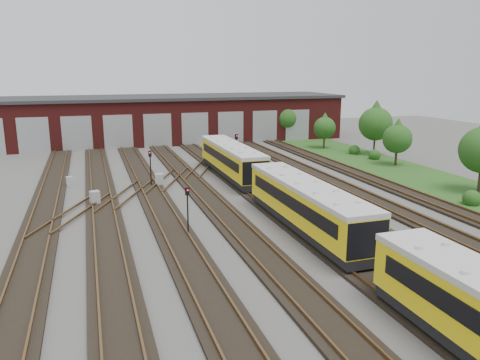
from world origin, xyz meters
name	(u,v)px	position (x,y,z in m)	size (l,w,h in m)	color
ground	(265,225)	(0.00, 0.00, 0.00)	(120.00, 120.00, 0.00)	#41403D
track_network	(259,221)	(-0.17, 0.59, 0.11)	(30.40, 70.00, 0.33)	black
maintenance_shed	(165,118)	(-0.01, 39.97, 3.20)	(51.00, 12.50, 6.35)	#561715
grass_verge	(409,174)	(19.00, 10.00, 0.03)	(8.00, 55.00, 0.05)	#214517
metro_train	(306,205)	(2.00, -1.99, 1.78)	(2.49, 45.69, 2.83)	black
signal_mast_0	(188,206)	(-5.22, -0.54, 1.96)	(0.25, 0.23, 3.08)	black
signal_mast_1	(150,164)	(-5.72, 12.74, 2.04)	(0.29, 0.27, 3.19)	black
signal_mast_2	(236,146)	(3.85, 18.31, 2.24)	(0.31, 0.30, 3.50)	black
signal_mast_3	(209,147)	(1.53, 20.52, 1.95)	(0.27, 0.25, 3.05)	black
relay_cabinet_0	(95,198)	(-10.51, 8.24, 0.56)	(0.67, 0.56, 1.12)	#A1A4A6
relay_cabinet_1	(70,182)	(-12.50, 15.00, 0.45)	(0.54, 0.45, 0.90)	#A1A4A6
relay_cabinet_2	(159,180)	(-5.03, 12.66, 0.57)	(0.69, 0.57, 1.14)	#A1A4A6
relay_cabinet_3	(244,178)	(2.29, 11.14, 0.53)	(0.63, 0.53, 1.06)	#A1A4A6
relay_cabinet_4	(264,160)	(7.16, 19.04, 0.50)	(0.60, 0.50, 1.00)	#A1A4A6
tree_0	(285,115)	(16.53, 35.00, 3.58)	(3.37, 3.37, 5.58)	#322816
tree_1	(325,125)	(18.34, 26.43, 3.00)	(2.82, 2.82, 4.68)	#322816
tree_2	(376,120)	(21.81, 20.36, 4.20)	(3.95, 3.95, 6.54)	#322816
tree_3	(398,135)	(20.32, 14.06, 3.25)	(3.05, 3.05, 5.06)	#322816
bush_0	(472,196)	(16.57, -0.43, 0.68)	(1.36, 1.36, 1.36)	#1D4513
bush_1	(354,149)	(19.84, 21.51, 0.66)	(1.32, 1.32, 1.32)	#1D4513
bush_2	(375,154)	(20.18, 17.79, 0.67)	(1.34, 1.34, 1.34)	#1D4513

